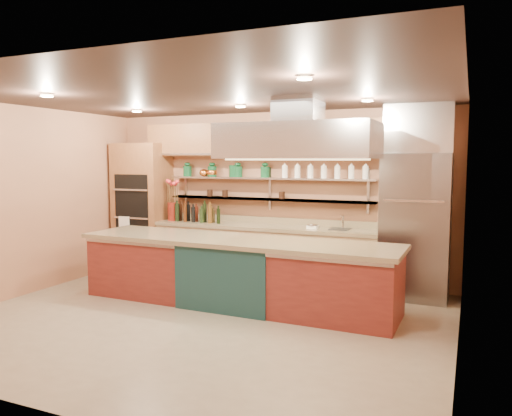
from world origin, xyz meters
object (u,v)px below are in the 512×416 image
at_px(refrigerator, 415,226).
at_px(green_canister, 234,171).
at_px(flower_vase, 173,211).
at_px(kitchen_scale, 312,226).
at_px(island, 236,272).
at_px(copper_kettle, 204,173).

relative_size(refrigerator, green_canister, 10.49).
height_order(flower_vase, kitchen_scale, flower_vase).
bearing_deg(flower_vase, island, -35.79).
height_order(refrigerator, island, refrigerator).
bearing_deg(kitchen_scale, copper_kettle, -171.61).
height_order(kitchen_scale, copper_kettle, copper_kettle).
xyz_separation_m(island, copper_kettle, (-1.37, 1.58, 1.32)).
xyz_separation_m(flower_vase, green_canister, (1.10, 0.22, 0.72)).
xyz_separation_m(island, flower_vase, (-1.89, 1.36, 0.63)).
xyz_separation_m(island, kitchen_scale, (0.69, 1.36, 0.51)).
bearing_deg(refrigerator, kitchen_scale, 179.63).
distance_m(refrigerator, island, 2.68).
relative_size(kitchen_scale, copper_kettle, 0.98).
relative_size(kitchen_scale, green_canister, 0.81).
relative_size(copper_kettle, green_canister, 0.83).
distance_m(island, kitchen_scale, 1.61).
height_order(island, kitchen_scale, kitchen_scale).
distance_m(copper_kettle, green_canister, 0.59).
height_order(island, copper_kettle, copper_kettle).
bearing_deg(refrigerator, island, -148.88).
bearing_deg(flower_vase, green_canister, 11.28).
height_order(refrigerator, flower_vase, refrigerator).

